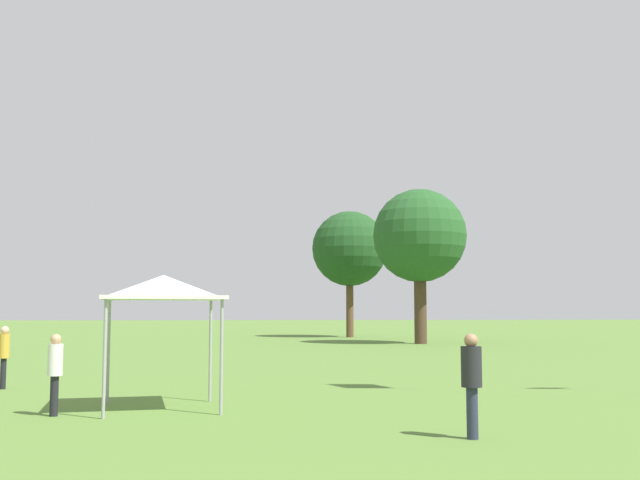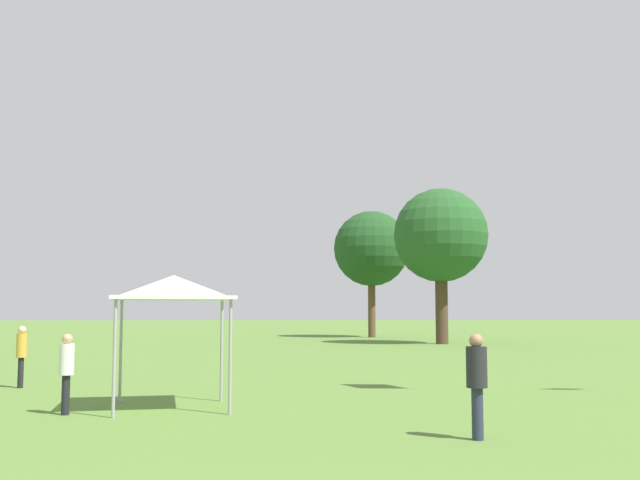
# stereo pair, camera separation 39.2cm
# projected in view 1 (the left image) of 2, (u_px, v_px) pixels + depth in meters

# --- Properties ---
(person_standing_2) EXTENTS (0.47, 0.47, 1.78)m
(person_standing_2) POSITION_uv_depth(u_px,v_px,m) (472.00, 376.00, 12.80)
(person_standing_2) COLOR #282D42
(person_standing_2) RESTS_ON ground
(person_standing_3) EXTENTS (0.36, 0.36, 1.73)m
(person_standing_3) POSITION_uv_depth(u_px,v_px,m) (4.00, 350.00, 20.75)
(person_standing_3) COLOR black
(person_standing_3) RESTS_ON ground
(person_standing_4) EXTENTS (0.41, 0.41, 1.69)m
(person_standing_4) POSITION_uv_depth(u_px,v_px,m) (55.00, 366.00, 15.51)
(person_standing_4) COLOR black
(person_standing_4) RESTS_ON ground
(canopy_tent) EXTENTS (3.04, 3.04, 2.97)m
(canopy_tent) POSITION_uv_depth(u_px,v_px,m) (163.00, 288.00, 16.72)
(canopy_tent) COLOR white
(canopy_tent) RESTS_ON ground
(distant_tree_0) EXTENTS (6.05, 6.05, 9.99)m
(distant_tree_0) POSITION_uv_depth(u_px,v_px,m) (420.00, 237.00, 48.46)
(distant_tree_0) COLOR #473323
(distant_tree_0) RESTS_ON ground
(distant_tree_1) EXTENTS (5.99, 5.99, 10.02)m
(distant_tree_1) POSITION_uv_depth(u_px,v_px,m) (350.00, 249.00, 59.64)
(distant_tree_1) COLOR brown
(distant_tree_1) RESTS_ON ground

